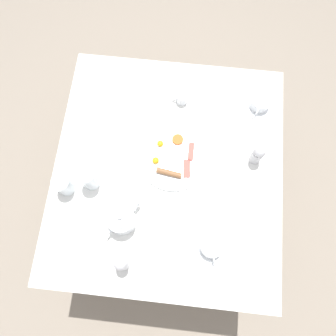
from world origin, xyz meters
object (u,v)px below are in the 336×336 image
breakfast_plate (173,157)px  salt_grinder (121,264)px  water_glass_short (89,178)px  spoon_for_tea (70,231)px  knife_by_plate (113,139)px  teacup_with_saucer_left (260,103)px  water_glass_tall (64,185)px  creamer_jug (182,98)px  teacup_with_saucer_right (211,247)px  fork_spare (125,87)px  napkin_folded (247,221)px  pepper_grinder (258,154)px  fork_by_plate (212,97)px  teapot_near (122,219)px

breakfast_plate → salt_grinder: bearing=72.4°
water_glass_short → spoon_for_tea: (0.06, 0.22, -0.06)m
knife_by_plate → teacup_with_saucer_left: bearing=-160.0°
water_glass_tall → creamer_jug: (-0.46, -0.48, -0.03)m
breakfast_plate → teacup_with_saucer_right: bearing=117.8°
teacup_with_saucer_right → fork_spare: teacup_with_saucer_right is taller
creamer_jug → napkin_folded: (-0.33, 0.54, -0.02)m
teacup_with_saucer_left → spoon_for_tea: size_ratio=0.94×
water_glass_tall → creamer_jug: water_glass_tall is taller
spoon_for_tea → pepper_grinder: bearing=-152.1°
water_glass_short → spoon_for_tea: 0.24m
teacup_with_saucer_right → teacup_with_saucer_left: bearing=-105.0°
breakfast_plate → teacup_with_saucer_right: teacup_with_saucer_right is taller
pepper_grinder → knife_by_plate: size_ratio=0.64×
salt_grinder → fork_by_plate: bearing=-110.9°
water_glass_short → fork_spare: bearing=-98.5°
teacup_with_saucer_left → fork_by_plate: bearing=-5.0°
water_glass_tall → knife_by_plate: (-0.16, -0.25, -0.05)m
salt_grinder → napkin_folded: size_ratio=0.80×
pepper_grinder → spoon_for_tea: (0.77, 0.41, -0.06)m
teacup_with_saucer_left → spoon_for_tea: (0.78, 0.68, -0.02)m
teacup_with_saucer_left → napkin_folded: teacup_with_saucer_left is taller
pepper_grinder → napkin_folded: pepper_grinder is taller
water_glass_short → napkin_folded: bearing=171.9°
pepper_grinder → fork_by_plate: 0.37m
teacup_with_saucer_left → knife_by_plate: (0.66, 0.24, -0.02)m
water_glass_short → creamer_jug: bearing=-128.7°
teacup_with_saucer_right → napkin_folded: teacup_with_saucer_right is taller
napkin_folded → knife_by_plate: size_ratio=0.80×
breakfast_plate → fork_spare: 0.43m
breakfast_plate → water_glass_short: size_ratio=2.40×
creamer_jug → salt_grinder: bearing=77.9°
teapot_near → creamer_jug: (-0.19, -0.60, -0.03)m
spoon_for_tea → fork_spare: 0.72m
teapot_near → fork_by_plate: teapot_near is taller
teapot_near → knife_by_plate: teapot_near is taller
teapot_near → knife_by_plate: 0.39m
teacup_with_saucer_right → water_glass_short: bearing=-22.6°
water_glass_short → pepper_grinder: size_ratio=1.06×
breakfast_plate → napkin_folded: 0.43m
breakfast_plate → water_glass_tall: bearing=22.8°
teapot_near → teacup_with_saucer_left: (-0.56, -0.61, -0.03)m
salt_grinder → fork_by_plate: (-0.31, -0.81, -0.06)m
teacup_with_saucer_right → fork_by_plate: teacup_with_saucer_right is taller
water_glass_short → creamer_jug: (-0.35, -0.44, -0.04)m
pepper_grinder → fork_spare: bearing=-25.5°
salt_grinder → water_glass_short: bearing=-60.4°
breakfast_plate → napkin_folded: bearing=144.1°
fork_by_plate → salt_grinder: bearing=69.1°
teapot_near → pepper_grinder: 0.64m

